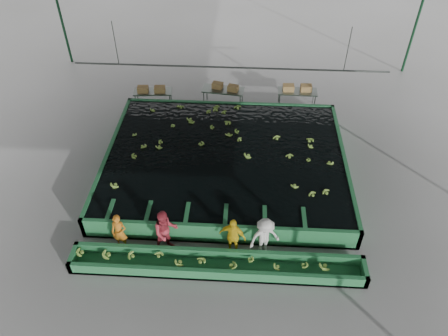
# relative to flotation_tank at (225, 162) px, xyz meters

# --- Properties ---
(ground) EXTENTS (80.00, 80.00, 0.00)m
(ground) POSITION_rel_flotation_tank_xyz_m (0.00, -1.50, -0.45)
(ground) COLOR gray
(ground) RESTS_ON ground
(shed_roof) EXTENTS (20.00, 22.00, 0.04)m
(shed_roof) POSITION_rel_flotation_tank_xyz_m (0.00, -1.50, 4.55)
(shed_roof) COLOR gray
(shed_roof) RESTS_ON shed_posts
(shed_posts) EXTENTS (20.00, 22.00, 5.00)m
(shed_posts) POSITION_rel_flotation_tank_xyz_m (0.00, -1.50, 2.05)
(shed_posts) COLOR #11381E
(shed_posts) RESTS_ON ground
(flotation_tank) EXTENTS (10.00, 8.00, 0.90)m
(flotation_tank) POSITION_rel_flotation_tank_xyz_m (0.00, 0.00, 0.00)
(flotation_tank) COLOR #24693A
(flotation_tank) RESTS_ON ground
(tank_water) EXTENTS (9.70, 7.70, 0.00)m
(tank_water) POSITION_rel_flotation_tank_xyz_m (0.00, -0.00, 0.40)
(tank_water) COLOR black
(tank_water) RESTS_ON flotation_tank
(sorting_trough) EXTENTS (10.00, 1.00, 0.50)m
(sorting_trough) POSITION_rel_flotation_tank_xyz_m (0.00, -5.10, -0.20)
(sorting_trough) COLOR #24693A
(sorting_trough) RESTS_ON ground
(cableway_rail) EXTENTS (0.08, 0.08, 14.00)m
(cableway_rail) POSITION_rel_flotation_tank_xyz_m (0.00, 3.50, 2.55)
(cableway_rail) COLOR #59605B
(cableway_rail) RESTS_ON shed_roof
(rail_hanger_left) EXTENTS (0.04, 0.04, 2.00)m
(rail_hanger_left) POSITION_rel_flotation_tank_xyz_m (-5.00, 3.50, 3.55)
(rail_hanger_left) COLOR #59605B
(rail_hanger_left) RESTS_ON shed_roof
(rail_hanger_right) EXTENTS (0.04, 0.04, 2.00)m
(rail_hanger_right) POSITION_rel_flotation_tank_xyz_m (5.00, 3.50, 3.55)
(rail_hanger_right) COLOR #59605B
(rail_hanger_right) RESTS_ON shed_roof
(worker_a) EXTENTS (0.59, 0.42, 1.52)m
(worker_a) POSITION_rel_flotation_tank_xyz_m (-3.46, -4.30, 0.31)
(worker_a) COLOR #BA6618
(worker_a) RESTS_ON ground
(worker_b) EXTENTS (1.09, 0.99, 1.81)m
(worker_b) POSITION_rel_flotation_tank_xyz_m (-1.82, -4.30, 0.46)
(worker_b) COLOR #A42B37
(worker_b) RESTS_ON ground
(worker_c) EXTENTS (1.02, 0.63, 1.62)m
(worker_c) POSITION_rel_flotation_tank_xyz_m (0.49, -4.30, 0.36)
(worker_c) COLOR yellow
(worker_c) RESTS_ON ground
(worker_d) EXTENTS (1.22, 0.95, 1.66)m
(worker_d) POSITION_rel_flotation_tank_xyz_m (1.59, -4.30, 0.38)
(worker_d) COLOR beige
(worker_d) RESTS_ON ground
(packing_table_left) EXTENTS (1.97, 0.93, 0.87)m
(packing_table_left) POSITION_rel_flotation_tank_xyz_m (-3.93, 4.78, -0.02)
(packing_table_left) COLOR #59605B
(packing_table_left) RESTS_ON ground
(packing_table_mid) EXTENTS (2.16, 1.09, 0.94)m
(packing_table_mid) POSITION_rel_flotation_tank_xyz_m (-0.40, 5.04, 0.02)
(packing_table_mid) COLOR #59605B
(packing_table_mid) RESTS_ON ground
(packing_table_right) EXTENTS (1.97, 0.82, 0.89)m
(packing_table_right) POSITION_rel_flotation_tank_xyz_m (3.34, 5.18, -0.00)
(packing_table_right) COLOR #59605B
(packing_table_right) RESTS_ON ground
(box_stack_left) EXTENTS (1.39, 0.47, 0.29)m
(box_stack_left) POSITION_rel_flotation_tank_xyz_m (-3.98, 4.71, 0.42)
(box_stack_left) COLOR #9D7843
(box_stack_left) RESTS_ON packing_table_left
(box_stack_mid) EXTENTS (1.38, 0.72, 0.29)m
(box_stack_mid) POSITION_rel_flotation_tank_xyz_m (-0.30, 5.04, 0.49)
(box_stack_mid) COLOR #9D7843
(box_stack_mid) RESTS_ON packing_table_mid
(box_stack_right) EXTENTS (1.44, 0.45, 0.31)m
(box_stack_right) POSITION_rel_flotation_tank_xyz_m (3.31, 5.23, 0.44)
(box_stack_right) COLOR #9D7843
(box_stack_right) RESTS_ON packing_table_right
(floating_bananas) EXTENTS (8.63, 5.88, 0.12)m
(floating_bananas) POSITION_rel_flotation_tank_xyz_m (0.00, 0.80, 0.40)
(floating_bananas) COLOR #81AD3F
(floating_bananas) RESTS_ON tank_water
(trough_bananas) EXTENTS (9.50, 0.63, 0.13)m
(trough_bananas) POSITION_rel_flotation_tank_xyz_m (0.00, -5.10, -0.05)
(trough_bananas) COLOR #81AD3F
(trough_bananas) RESTS_ON sorting_trough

